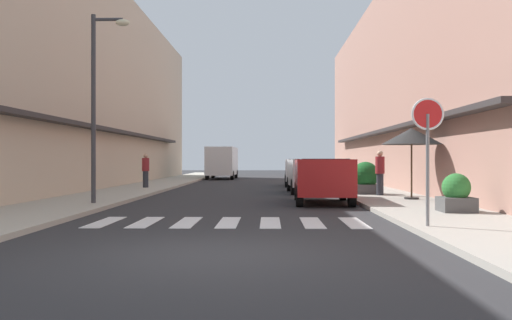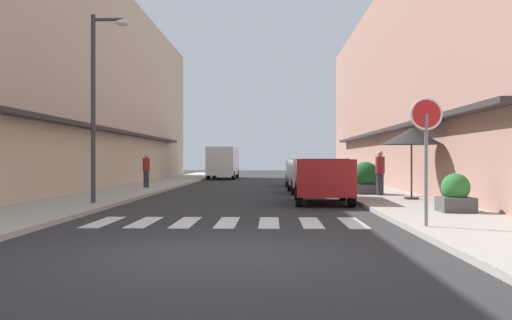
{
  "view_description": "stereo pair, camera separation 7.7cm",
  "coord_description": "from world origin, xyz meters",
  "px_view_note": "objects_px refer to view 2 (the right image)",
  "views": [
    {
      "loc": [
        0.91,
        -8.22,
        1.44
      ],
      "look_at": [
        0.46,
        11.43,
        1.43
      ],
      "focal_mm": 38.17,
      "sensor_mm": 36.0,
      "label": 1
    },
    {
      "loc": [
        0.99,
        -8.22,
        1.44
      ],
      "look_at": [
        0.46,
        11.43,
        1.43
      ],
      "focal_mm": 38.17,
      "sensor_mm": 36.0,
      "label": 2
    }
  ],
  "objects_px": {
    "planter_far": "(350,175)",
    "parked_car_mid": "(310,172)",
    "round_street_sign": "(426,128)",
    "planter_midblock": "(366,178)",
    "street_lamp": "(99,89)",
    "pedestrian_walking_far": "(380,172)",
    "delivery_van": "(223,160)",
    "planter_corner": "(456,194)",
    "parked_car_far": "(302,169)",
    "parked_car_near": "(323,175)",
    "cafe_umbrella": "(412,137)",
    "pedestrian_walking_near": "(146,170)"
  },
  "relations": [
    {
      "from": "street_lamp",
      "to": "planter_corner",
      "type": "bearing_deg",
      "value": -14.63
    },
    {
      "from": "planter_midblock",
      "to": "planter_far",
      "type": "height_order",
      "value": "planter_midblock"
    },
    {
      "from": "parked_car_far",
      "to": "planter_corner",
      "type": "xyz_separation_m",
      "value": [
        2.98,
        -15.43,
        -0.36
      ]
    },
    {
      "from": "planter_corner",
      "to": "pedestrian_walking_near",
      "type": "bearing_deg",
      "value": 132.16
    },
    {
      "from": "delivery_van",
      "to": "planter_far",
      "type": "relative_size",
      "value": 5.36
    },
    {
      "from": "round_street_sign",
      "to": "parked_car_far",
      "type": "bearing_deg",
      "value": 94.27
    },
    {
      "from": "parked_car_far",
      "to": "pedestrian_walking_far",
      "type": "xyz_separation_m",
      "value": [
        2.35,
        -9.07,
        0.07
      ]
    },
    {
      "from": "delivery_van",
      "to": "cafe_umbrella",
      "type": "xyz_separation_m",
      "value": [
        8.24,
        -22.08,
        0.8
      ]
    },
    {
      "from": "parked_car_far",
      "to": "round_street_sign",
      "type": "bearing_deg",
      "value": -85.73
    },
    {
      "from": "planter_far",
      "to": "pedestrian_walking_far",
      "type": "distance_m",
      "value": 8.69
    },
    {
      "from": "parked_car_mid",
      "to": "delivery_van",
      "type": "relative_size",
      "value": 0.74
    },
    {
      "from": "pedestrian_walking_near",
      "to": "pedestrian_walking_far",
      "type": "distance_m",
      "value": 11.29
    },
    {
      "from": "cafe_umbrella",
      "to": "pedestrian_walking_near",
      "type": "xyz_separation_m",
      "value": [
        -10.6,
        7.3,
        -1.25
      ]
    },
    {
      "from": "planter_far",
      "to": "parked_car_near",
      "type": "bearing_deg",
      "value": -102.76
    },
    {
      "from": "delivery_van",
      "to": "pedestrian_walking_near",
      "type": "distance_m",
      "value": 14.98
    },
    {
      "from": "parked_car_mid",
      "to": "planter_corner",
      "type": "relative_size",
      "value": 4.1
    },
    {
      "from": "planter_far",
      "to": "planter_midblock",
      "type": "bearing_deg",
      "value": -93.87
    },
    {
      "from": "planter_midblock",
      "to": "pedestrian_walking_far",
      "type": "xyz_separation_m",
      "value": [
        0.38,
        -0.85,
        0.27
      ]
    },
    {
      "from": "parked_car_mid",
      "to": "parked_car_near",
      "type": "bearing_deg",
      "value": -90.0
    },
    {
      "from": "parked_car_far",
      "to": "pedestrian_walking_far",
      "type": "distance_m",
      "value": 9.36
    },
    {
      "from": "planter_far",
      "to": "parked_car_mid",
      "type": "bearing_deg",
      "value": -114.98
    },
    {
      "from": "parked_car_near",
      "to": "pedestrian_walking_far",
      "type": "xyz_separation_m",
      "value": [
        2.35,
        2.33,
        0.07
      ]
    },
    {
      "from": "delivery_van",
      "to": "planter_corner",
      "type": "bearing_deg",
      "value": -72.75
    },
    {
      "from": "parked_car_far",
      "to": "round_street_sign",
      "type": "xyz_separation_m",
      "value": [
        1.38,
        -18.45,
        1.15
      ]
    },
    {
      "from": "planter_corner",
      "to": "planter_midblock",
      "type": "height_order",
      "value": "planter_midblock"
    },
    {
      "from": "pedestrian_walking_far",
      "to": "cafe_umbrella",
      "type": "bearing_deg",
      "value": 121.55
    },
    {
      "from": "planter_far",
      "to": "pedestrian_walking_near",
      "type": "relative_size",
      "value": 0.63
    },
    {
      "from": "street_lamp",
      "to": "pedestrian_walking_far",
      "type": "bearing_deg",
      "value": 22.02
    },
    {
      "from": "delivery_van",
      "to": "pedestrian_walking_far",
      "type": "distance_m",
      "value": 21.5
    },
    {
      "from": "round_street_sign",
      "to": "planter_midblock",
      "type": "xyz_separation_m",
      "value": [
        0.58,
        10.23,
        -1.36
      ]
    },
    {
      "from": "delivery_van",
      "to": "planter_corner",
      "type": "relative_size",
      "value": 5.57
    },
    {
      "from": "round_street_sign",
      "to": "planter_midblock",
      "type": "height_order",
      "value": "round_street_sign"
    },
    {
      "from": "cafe_umbrella",
      "to": "planter_corner",
      "type": "relative_size",
      "value": 2.44
    },
    {
      "from": "pedestrian_walking_far",
      "to": "pedestrian_walking_near",
      "type": "bearing_deg",
      "value": -14.94
    },
    {
      "from": "parked_car_mid",
      "to": "planter_far",
      "type": "xyz_separation_m",
      "value": [
        2.49,
        5.35,
        -0.31
      ]
    },
    {
      "from": "street_lamp",
      "to": "cafe_umbrella",
      "type": "xyz_separation_m",
      "value": [
        9.96,
        1.8,
        -1.4
      ]
    },
    {
      "from": "cafe_umbrella",
      "to": "delivery_van",
      "type": "bearing_deg",
      "value": 110.46
    },
    {
      "from": "parked_car_mid",
      "to": "planter_midblock",
      "type": "distance_m",
      "value": 3.18
    },
    {
      "from": "parked_car_mid",
      "to": "street_lamp",
      "type": "distance_m",
      "value": 10.3
    },
    {
      "from": "parked_car_near",
      "to": "planter_far",
      "type": "bearing_deg",
      "value": 77.24
    },
    {
      "from": "parked_car_near",
      "to": "parked_car_mid",
      "type": "height_order",
      "value": "same"
    },
    {
      "from": "cafe_umbrella",
      "to": "pedestrian_walking_near",
      "type": "bearing_deg",
      "value": 145.47
    },
    {
      "from": "planter_midblock",
      "to": "planter_far",
      "type": "relative_size",
      "value": 1.22
    },
    {
      "from": "delivery_van",
      "to": "planter_midblock",
      "type": "relative_size",
      "value": 4.38
    },
    {
      "from": "pedestrian_walking_far",
      "to": "street_lamp",
      "type": "bearing_deg",
      "value": 35.26
    },
    {
      "from": "parked_car_near",
      "to": "street_lamp",
      "type": "distance_m",
      "value": 7.6
    },
    {
      "from": "parked_car_far",
      "to": "cafe_umbrella",
      "type": "relative_size",
      "value": 1.67
    },
    {
      "from": "street_lamp",
      "to": "pedestrian_walking_far",
      "type": "height_order",
      "value": "street_lamp"
    },
    {
      "from": "parked_car_mid",
      "to": "parked_car_far",
      "type": "relative_size",
      "value": 1.01
    },
    {
      "from": "parked_car_far",
      "to": "street_lamp",
      "type": "distance_m",
      "value": 14.84
    }
  ]
}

